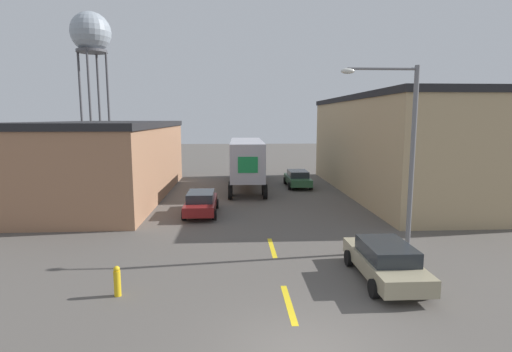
{
  "coord_description": "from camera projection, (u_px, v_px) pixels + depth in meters",
  "views": [
    {
      "loc": [
        -1.64,
        -8.72,
        5.65
      ],
      "look_at": [
        -0.37,
        14.24,
        2.31
      ],
      "focal_mm": 28.0,
      "sensor_mm": 36.0,
      "label": 1
    }
  ],
  "objects": [
    {
      "name": "warehouse_left",
      "position": [
        107.0,
        159.0,
        28.68
      ],
      "size": [
        8.35,
        18.74,
        5.4
      ],
      "color": "#9E7051",
      "rests_on": "ground_plane"
    },
    {
      "name": "road_centerline",
      "position": [
        289.0,
        304.0,
        12.23
      ],
      "size": [
        0.2,
        13.4,
        0.01
      ],
      "color": "yellow",
      "rests_on": "ground_plane"
    },
    {
      "name": "semi_truck",
      "position": [
        246.0,
        159.0,
        32.88
      ],
      "size": [
        2.89,
        12.5,
        3.9
      ],
      "rotation": [
        0.0,
        0.0,
        -0.01
      ],
      "color": "navy",
      "rests_on": "ground_plane"
    },
    {
      "name": "parked_car_left_far",
      "position": [
        201.0,
        202.0,
        23.55
      ],
      "size": [
        1.93,
        4.5,
        1.37
      ],
      "color": "maroon",
      "rests_on": "ground_plane"
    },
    {
      "name": "street_lamp",
      "position": [
        403.0,
        144.0,
        16.42
      ],
      "size": [
        3.22,
        0.32,
        7.75
      ],
      "color": "slate",
      "rests_on": "ground_plane"
    },
    {
      "name": "water_tower",
      "position": [
        91.0,
        36.0,
        47.61
      ],
      "size": [
        4.73,
        4.73,
        18.17
      ],
      "color": "#47474C",
      "rests_on": "ground_plane"
    },
    {
      "name": "parked_car_right_far",
      "position": [
        298.0,
        178.0,
        33.01
      ],
      "size": [
        1.93,
        4.5,
        1.37
      ],
      "color": "#2D5B38",
      "rests_on": "ground_plane"
    },
    {
      "name": "parked_car_right_near",
      "position": [
        385.0,
        260.0,
        13.95
      ],
      "size": [
        1.93,
        4.5,
        1.37
      ],
      "color": "tan",
      "rests_on": "ground_plane"
    },
    {
      "name": "fire_hydrant",
      "position": [
        117.0,
        281.0,
        12.72
      ],
      "size": [
        0.22,
        0.22,
        1.0
      ],
      "color": "gold",
      "rests_on": "ground_plane"
    },
    {
      "name": "warehouse_right",
      "position": [
        410.0,
        145.0,
        30.06
      ],
      "size": [
        10.08,
        20.87,
        7.29
      ],
      "color": "tan",
      "rests_on": "ground_plane"
    }
  ]
}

